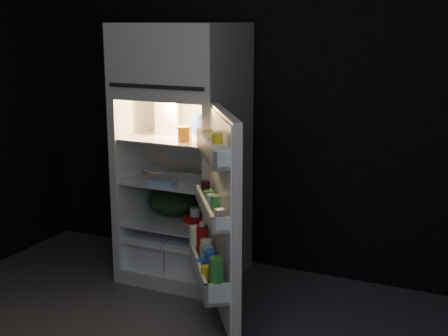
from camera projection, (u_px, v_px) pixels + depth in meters
The scene contains 16 objects.
wall_back at pixel (286, 86), 4.33m from camera, with size 4.00×0.00×2.70m, color black.
refrigerator at pixel (185, 144), 4.33m from camera, with size 0.76×0.71×1.78m.
fridge_door at pixel (219, 221), 3.55m from camera, with size 0.57×0.70×1.22m.
milk_jug at pixel (167, 117), 4.30m from camera, with size 0.14×0.14×0.24m, color white.
mayo_jar at pixel (200, 124), 4.31m from camera, with size 0.11×0.11×0.14m, color #204CAE.
jam_jar at pixel (208, 128), 4.20m from camera, with size 0.10×0.10×0.13m, color black.
amber_bottle at pixel (163, 115), 4.47m from camera, with size 0.08×0.08×0.22m, color #C07D1E.
small_carton at pixel (185, 134), 4.04m from camera, with size 0.08×0.06×0.10m, color #C07416.
egg_carton at pixel (188, 176), 4.25m from camera, with size 0.31×0.12×0.07m, color gray.
pie at pixel (165, 171), 4.44m from camera, with size 0.29×0.29×0.04m, color tan.
flat_package at pixel (162, 183), 4.14m from camera, with size 0.18×0.09×0.04m, color #81A3C8.
wrapped_pkg at pixel (209, 172), 4.39m from camera, with size 0.11×0.09×0.05m, color #F8EECB.
produce_bag at pixel (174, 201), 4.49m from camera, with size 0.38×0.32×0.20m, color #193815.
yogurt_tray at pixel (203, 221), 4.29m from camera, with size 0.24×0.13×0.05m, color #B60F0F.
small_can_red at pixel (212, 207), 4.54m from camera, with size 0.06×0.06×0.09m, color #B60F0F.
small_can_silver at pixel (219, 212), 4.41m from camera, with size 0.07×0.07×0.09m, color silver.
Camera 1 is at (1.43, -2.42, 1.81)m, focal length 50.00 mm.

